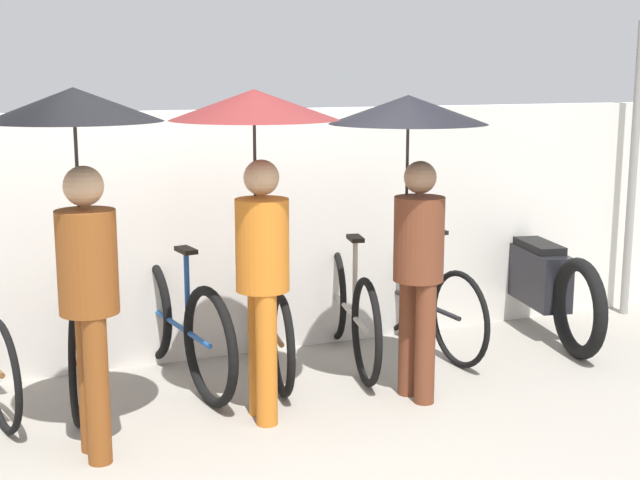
{
  "coord_description": "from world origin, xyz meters",
  "views": [
    {
      "loc": [
        -1.65,
        -4.22,
        2.1
      ],
      "look_at": [
        0.55,
        1.1,
        1.0
      ],
      "focal_mm": 50.0,
      "sensor_mm": 36.0,
      "label": 1
    }
  ],
  "objects": [
    {
      "name": "parked_bicycle_1",
      "position": [
        -0.95,
        1.52,
        0.4
      ],
      "size": [
        0.52,
        1.73,
        1.03
      ],
      "rotation": [
        0.0,
        0.0,
        1.36
      ],
      "color": "black",
      "rests_on": "ground"
    },
    {
      "name": "parked_bicycle_3",
      "position": [
        0.32,
        1.51,
        0.36
      ],
      "size": [
        0.45,
        1.67,
        1.05
      ],
      "rotation": [
        0.0,
        0.0,
        1.42
      ],
      "color": "black",
      "rests_on": "ground"
    },
    {
      "name": "pedestrian_leading",
      "position": [
        -1.04,
        0.6,
        1.56
      ],
      "size": [
        0.94,
        0.94,
        2.01
      ],
      "rotation": [
        0.0,
        0.0,
        0.07
      ],
      "color": "brown",
      "rests_on": "ground"
    },
    {
      "name": "back_wall",
      "position": [
        0.0,
        1.99,
        0.91
      ],
      "size": [
        12.25,
        0.12,
        1.82
      ],
      "color": "silver",
      "rests_on": "ground"
    },
    {
      "name": "awning_pole",
      "position": [
        3.7,
        1.73,
        1.25
      ],
      "size": [
        0.07,
        0.07,
        2.5
      ],
      "color": "gray",
      "rests_on": "ground"
    },
    {
      "name": "parked_bicycle_2",
      "position": [
        -0.32,
        1.56,
        0.4
      ],
      "size": [
        0.46,
        1.85,
        1.0
      ],
      "rotation": [
        0.0,
        0.0,
        1.71
      ],
      "color": "black",
      "rests_on": "ground"
    },
    {
      "name": "motorcycle",
      "position": [
        2.67,
        1.61,
        0.42
      ],
      "size": [
        0.7,
        2.16,
        0.94
      ],
      "rotation": [
        0.0,
        0.0,
        1.37
      ],
      "color": "black",
      "rests_on": "ground"
    },
    {
      "name": "ground_plane",
      "position": [
        0.0,
        0.0,
        0.0
      ],
      "size": [
        30.0,
        30.0,
        0.0
      ],
      "primitive_type": "plane",
      "color": "gray"
    },
    {
      "name": "parked_bicycle_4",
      "position": [
        0.95,
        1.52,
        0.39
      ],
      "size": [
        0.54,
        1.79,
        1.1
      ],
      "rotation": [
        0.0,
        0.0,
        1.36
      ],
      "color": "black",
      "rests_on": "ground"
    },
    {
      "name": "pedestrian_center",
      "position": [
        0.0,
        0.76,
        1.57
      ],
      "size": [
        1.01,
        1.01,
        1.99
      ],
      "rotation": [
        0.0,
        0.0,
        -0.09
      ],
      "color": "#C66B1E",
      "rests_on": "ground"
    },
    {
      "name": "parked_bicycle_5",
      "position": [
        1.58,
        1.58,
        0.38
      ],
      "size": [
        0.44,
        1.71,
        1.08
      ],
      "rotation": [
        0.0,
        0.0,
        1.63
      ],
      "color": "black",
      "rests_on": "ground"
    },
    {
      "name": "pedestrian_trailing",
      "position": [
        1.01,
        0.71,
        1.54
      ],
      "size": [
        1.01,
        1.01,
        1.95
      ],
      "rotation": [
        0.0,
        0.0,
        0.13
      ],
      "color": "brown",
      "rests_on": "ground"
    }
  ]
}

